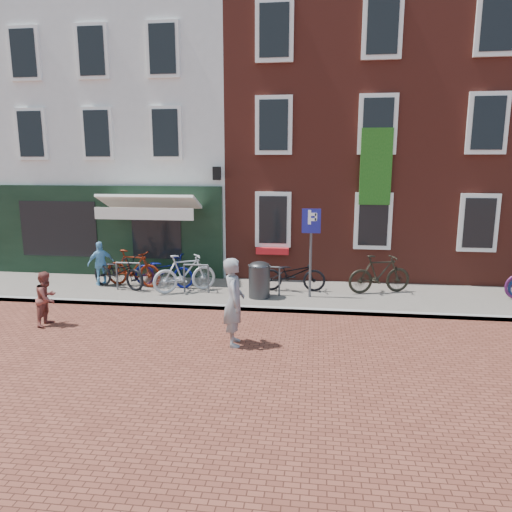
# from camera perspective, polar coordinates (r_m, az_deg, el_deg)

# --- Properties ---
(ground) EXTENTS (80.00, 80.00, 0.00)m
(ground) POSITION_cam_1_polar(r_m,az_deg,el_deg) (12.19, -1.68, -6.63)
(ground) COLOR brown
(sidewalk) EXTENTS (24.00, 3.00, 0.10)m
(sidewalk) POSITION_cam_1_polar(r_m,az_deg,el_deg) (13.50, 3.54, -4.64)
(sidewalk) COLOR slate
(sidewalk) RESTS_ON ground
(building_stucco) EXTENTS (8.00, 8.00, 9.00)m
(building_stucco) POSITION_cam_1_polar(r_m,az_deg,el_deg) (19.69, -13.29, 13.20)
(building_stucco) COLOR silver
(building_stucco) RESTS_ON ground
(building_brick_mid) EXTENTS (6.00, 8.00, 10.00)m
(building_brick_mid) POSITION_cam_1_polar(r_m,az_deg,el_deg) (18.49, 8.16, 15.08)
(building_brick_mid) COLOR maroon
(building_brick_mid) RESTS_ON ground
(building_brick_right) EXTENTS (6.00, 8.00, 10.00)m
(building_brick_right) POSITION_cam_1_polar(r_m,az_deg,el_deg) (19.49, 26.64, 13.83)
(building_brick_right) COLOR maroon
(building_brick_right) RESTS_ON ground
(litter_bin) EXTENTS (0.58, 0.58, 1.06)m
(litter_bin) POSITION_cam_1_polar(r_m,az_deg,el_deg) (12.89, 0.41, -2.62)
(litter_bin) COLOR #353537
(litter_bin) RESTS_ON sidewalk
(parking_sign) EXTENTS (0.50, 0.07, 2.43)m
(parking_sign) POSITION_cam_1_polar(r_m,az_deg,el_deg) (12.78, 6.63, 2.33)
(parking_sign) COLOR #4C4C4F
(parking_sign) RESTS_ON sidewalk
(woman) EXTENTS (0.57, 0.75, 1.84)m
(woman) POSITION_cam_1_polar(r_m,az_deg,el_deg) (9.79, -2.68, -5.53)
(woman) COLOR gray
(woman) RESTS_ON ground
(boy) EXTENTS (0.50, 0.63, 1.27)m
(boy) POSITION_cam_1_polar(r_m,az_deg,el_deg) (12.05, -23.87, -4.68)
(boy) COLOR brown
(boy) RESTS_ON ground
(cafe_person) EXTENTS (0.80, 0.74, 1.32)m
(cafe_person) POSITION_cam_1_polar(r_m,az_deg,el_deg) (14.88, -18.16, -0.86)
(cafe_person) COLOR #6FB1DA
(cafe_person) RESTS_ON sidewalk
(bicycle_0) EXTENTS (1.98, 1.25, 0.98)m
(bicycle_0) POSITION_cam_1_polar(r_m,az_deg,el_deg) (14.40, -16.22, -1.82)
(bicycle_0) COLOR black
(bicycle_0) RESTS_ON sidewalk
(bicycle_1) EXTENTS (1.88, 0.82, 1.09)m
(bicycle_1) POSITION_cam_1_polar(r_m,az_deg,el_deg) (14.50, -14.58, -1.43)
(bicycle_1) COLOR #5B1608
(bicycle_1) RESTS_ON sidewalk
(bicycle_2) EXTENTS (1.94, 0.86, 0.98)m
(bicycle_2) POSITION_cam_1_polar(r_m,az_deg,el_deg) (14.23, -11.04, -1.73)
(bicycle_2) COLOR #050A51
(bicycle_2) RESTS_ON sidewalk
(bicycle_3) EXTENTS (1.82, 1.37, 1.09)m
(bicycle_3) POSITION_cam_1_polar(r_m,az_deg,el_deg) (13.56, -8.59, -2.06)
(bicycle_3) COLOR #ADADB0
(bicycle_3) RESTS_ON sidewalk
(bicycle_4) EXTENTS (1.90, 0.75, 0.98)m
(bicycle_4) POSITION_cam_1_polar(r_m,az_deg,el_deg) (13.57, 4.42, -2.19)
(bicycle_4) COLOR black
(bicycle_4) RESTS_ON sidewalk
(bicycle_5) EXTENTS (1.89, 1.02, 1.09)m
(bicycle_5) POSITION_cam_1_polar(r_m,az_deg,el_deg) (13.77, 14.64, -2.11)
(bicycle_5) COLOR black
(bicycle_5) RESTS_ON sidewalk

